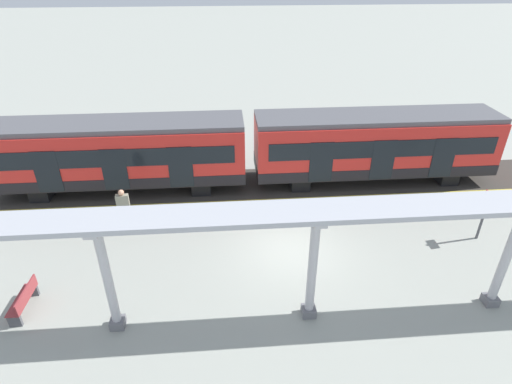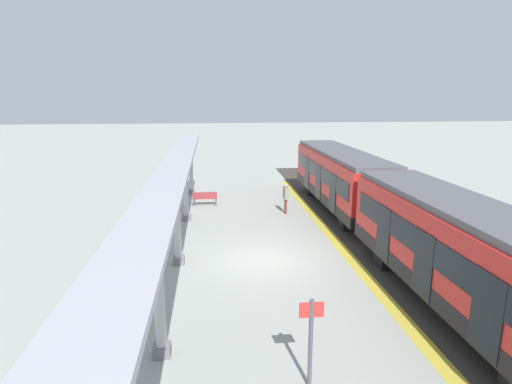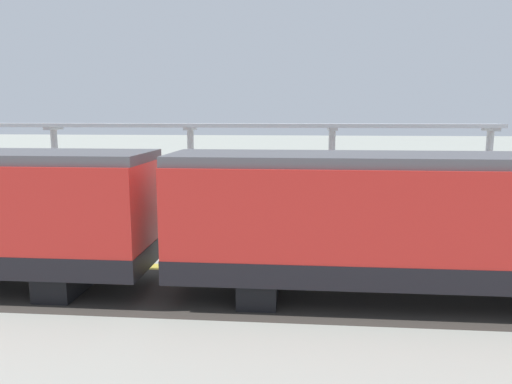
{
  "view_description": "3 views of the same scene",
  "coord_description": "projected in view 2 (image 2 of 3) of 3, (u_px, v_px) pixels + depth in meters",
  "views": [
    {
      "loc": [
        12.88,
        -2.44,
        10.09
      ],
      "look_at": [
        -2.45,
        -1.2,
        1.24
      ],
      "focal_mm": 29.1,
      "sensor_mm": 36.0,
      "label": 1
    },
    {
      "loc": [
        2.04,
        15.89,
        6.6
      ],
      "look_at": [
        -0.09,
        -3.7,
        2.02
      ],
      "focal_mm": 29.18,
      "sensor_mm": 36.0,
      "label": 2
    },
    {
      "loc": [
        -16.52,
        -4.55,
        4.36
      ],
      "look_at": [
        -0.44,
        -3.14,
        1.73
      ],
      "focal_mm": 33.13,
      "sensor_mm": 36.0,
      "label": 3
    }
  ],
  "objects": [
    {
      "name": "train_near_carriage",
      "position": [
        340.0,
        179.0,
        24.46
      ],
      "size": [
        2.65,
        11.76,
        3.48
      ],
      "color": "red",
      "rests_on": "ground"
    },
    {
      "name": "platform_info_sign",
      "position": [
        311.0,
        335.0,
        9.39
      ],
      "size": [
        0.56,
        0.1,
        2.2
      ],
      "color": "#4C4C51",
      "rests_on": "ground"
    },
    {
      "name": "bench_mid_platform",
      "position": [
        205.0,
        198.0,
        25.54
      ],
      "size": [
        1.51,
        0.46,
        0.86
      ],
      "color": "maroon",
      "rests_on": "ground"
    },
    {
      "name": "canopy_pillar_second",
      "position": [
        186.0,
        185.0,
        22.1
      ],
      "size": [
        1.1,
        0.44,
        3.86
      ],
      "color": "slate",
      "rests_on": "ground"
    },
    {
      "name": "train_far_carriage",
      "position": [
        465.0,
        258.0,
        12.51
      ],
      "size": [
        2.65,
        11.76,
        3.48
      ],
      "color": "red",
      "rests_on": "ground"
    },
    {
      "name": "trackbed",
      "position": [
        391.0,
        255.0,
        17.68
      ],
      "size": [
        3.2,
        43.74,
        0.01
      ],
      "primitive_type": "cube",
      "color": "#38332D",
      "rests_on": "ground"
    },
    {
      "name": "canopy_beam",
      "position": [
        175.0,
        167.0,
        15.82
      ],
      "size": [
        1.2,
        25.52,
        0.16
      ],
      "primitive_type": "cube",
      "color": "#A8AAB2",
      "rests_on": "canopy_pillar_nearest"
    },
    {
      "name": "passenger_waiting_near_edge",
      "position": [
        286.0,
        195.0,
        23.61
      ],
      "size": [
        0.28,
        0.53,
        1.78
      ],
      "color": "brown",
      "rests_on": "ground"
    },
    {
      "name": "ground_plane",
      "position": [
        264.0,
        260.0,
        17.1
      ],
      "size": [
        176.0,
        176.0,
        0.0
      ],
      "primitive_type": "plane",
      "color": "#999D93"
    },
    {
      "name": "canopy_pillar_nearest",
      "position": [
        191.0,
        166.0,
        28.24
      ],
      "size": [
        1.1,
        0.44,
        3.86
      ],
      "color": "slate",
      "rests_on": "ground"
    },
    {
      "name": "tactile_edge_strip",
      "position": [
        349.0,
        256.0,
        17.48
      ],
      "size": [
        0.53,
        31.74,
        0.01
      ],
      "primitive_type": "cube",
      "color": "gold",
      "rests_on": "ground"
    },
    {
      "name": "canopy_pillar_third",
      "position": [
        177.0,
        217.0,
        16.28
      ],
      "size": [
        1.1,
        0.44,
        3.86
      ],
      "color": "slate",
      "rests_on": "ground"
    },
    {
      "name": "canopy_pillar_fourth",
      "position": [
        158.0,
        286.0,
        10.38
      ],
      "size": [
        1.1,
        0.44,
        3.86
      ],
      "color": "slate",
      "rests_on": "ground"
    }
  ]
}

